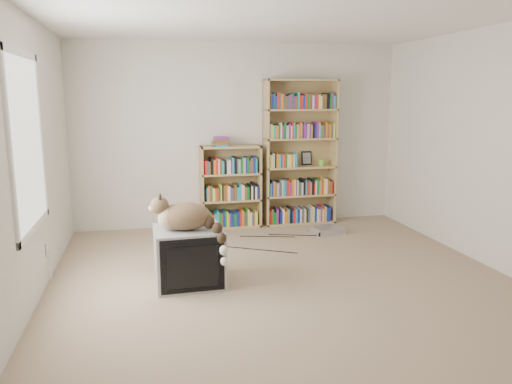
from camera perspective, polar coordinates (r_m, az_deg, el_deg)
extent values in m
cube|color=tan|center=(4.83, 3.70, -10.79)|extent=(4.50, 5.00, 0.01)
cube|color=silver|center=(6.95, -1.97, 6.47)|extent=(4.50, 0.02, 2.50)
cube|color=silver|center=(2.27, 21.99, -3.43)|extent=(4.50, 0.02, 2.50)
cube|color=silver|center=(4.45, -25.18, 2.98)|extent=(0.02, 5.00, 2.50)
cube|color=silver|center=(5.59, 26.68, 4.26)|extent=(0.02, 5.00, 2.50)
cube|color=white|center=(4.55, 4.11, 19.94)|extent=(4.50, 5.00, 0.02)
cube|color=white|center=(4.63, -24.66, 5.16)|extent=(0.02, 1.22, 1.52)
cube|color=#949496|center=(4.86, -7.68, -7.28)|extent=(0.65, 0.60, 0.55)
cube|color=black|center=(4.60, -7.26, -8.31)|extent=(0.58, 0.05, 0.51)
cube|color=black|center=(4.59, -7.22, -8.52)|extent=(0.47, 0.03, 0.39)
cube|color=black|center=(4.98, -7.85, -6.96)|extent=(0.39, 0.33, 0.33)
ellipsoid|color=#332515|center=(4.71, -8.09, -2.75)|extent=(0.50, 0.34, 0.26)
ellipsoid|color=#332515|center=(4.71, -6.58, -2.83)|extent=(0.23, 0.25, 0.19)
ellipsoid|color=tan|center=(4.69, -10.04, -2.99)|extent=(0.20, 0.20, 0.22)
ellipsoid|color=#332515|center=(4.68, -10.97, -1.51)|extent=(0.18, 0.17, 0.16)
sphere|color=beige|center=(4.68, -11.75, -1.82)|extent=(0.07, 0.07, 0.07)
cone|color=black|center=(4.62, -10.95, -0.70)|extent=(0.07, 0.08, 0.08)
cone|color=black|center=(4.72, -10.91, -0.47)|extent=(0.07, 0.08, 0.08)
cube|color=tan|center=(6.89, 1.16, 4.39)|extent=(0.03, 0.30, 2.01)
cube|color=tan|center=(7.18, 8.80, 4.53)|extent=(0.02, 0.30, 2.01)
cube|color=tan|center=(7.15, 4.73, 4.60)|extent=(1.00, 0.03, 2.01)
cube|color=tan|center=(6.98, 5.20, 12.60)|extent=(1.00, 0.30, 0.02)
cube|color=tan|center=(7.20, 4.93, -3.41)|extent=(1.00, 0.30, 0.03)
cube|color=tan|center=(7.11, 4.98, -0.30)|extent=(1.00, 0.30, 0.03)
cube|color=tan|center=(7.04, 5.03, 2.87)|extent=(1.00, 0.30, 0.02)
cube|color=tan|center=(7.00, 5.09, 6.09)|extent=(1.00, 0.30, 0.02)
cube|color=tan|center=(6.98, 5.14, 9.34)|extent=(1.00, 0.30, 0.02)
cube|color=red|center=(7.17, 4.94, -2.57)|extent=(0.92, 0.24, 0.19)
cube|color=navy|center=(7.09, 4.99, 0.55)|extent=(0.92, 0.24, 0.19)
cube|color=#126821|center=(7.03, 5.05, 3.74)|extent=(0.92, 0.24, 0.19)
cube|color=beige|center=(6.99, 5.10, 6.97)|extent=(0.92, 0.24, 0.19)
cube|color=black|center=(6.97, 5.16, 10.22)|extent=(0.92, 0.24, 0.19)
cube|color=tan|center=(6.80, -6.21, 0.47)|extent=(0.02, 0.30, 1.12)
cube|color=tan|center=(6.93, 0.32, 0.73)|extent=(0.03, 0.30, 1.12)
cube|color=tan|center=(6.98, -3.10, 0.80)|extent=(0.82, 0.03, 1.12)
cube|color=tan|center=(6.77, -2.96, 5.18)|extent=(0.82, 0.30, 0.02)
cube|color=tan|center=(6.97, -2.87, -3.85)|extent=(0.82, 0.30, 0.03)
cube|color=tan|center=(6.89, -2.90, -0.90)|extent=(0.82, 0.30, 0.03)
cube|color=tan|center=(6.82, -2.93, 2.11)|extent=(0.82, 0.30, 0.02)
cube|color=red|center=(6.94, -2.88, -2.99)|extent=(0.74, 0.24, 0.19)
cube|color=navy|center=(6.86, -2.91, -0.02)|extent=(0.74, 0.24, 0.19)
cube|color=#126821|center=(6.80, -2.94, 3.01)|extent=(0.74, 0.24, 0.19)
cube|color=red|center=(6.72, -4.06, 5.76)|extent=(0.22, 0.29, 0.12)
cylinder|color=#72CB3A|center=(7.14, 7.48, 3.38)|extent=(0.08, 0.08, 0.09)
cube|color=black|center=(7.16, 5.78, 3.88)|extent=(0.15, 0.05, 0.19)
cube|color=#B0B0B5|center=(6.66, 8.23, -4.37)|extent=(0.43, 0.34, 0.09)
cube|color=silver|center=(5.25, -22.73, -6.15)|extent=(0.01, 0.08, 0.13)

